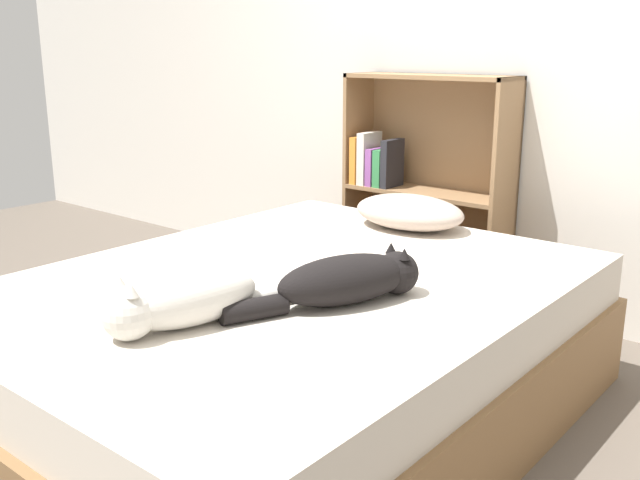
{
  "coord_description": "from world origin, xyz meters",
  "views": [
    {
      "loc": [
        1.53,
        -1.68,
        1.26
      ],
      "look_at": [
        0.0,
        0.16,
        0.61
      ],
      "focal_mm": 40.0,
      "sensor_mm": 36.0,
      "label": 1
    }
  ],
  "objects": [
    {
      "name": "ground_plane",
      "position": [
        0.0,
        0.0,
        0.0
      ],
      "size": [
        8.0,
        8.0,
        0.0
      ],
      "primitive_type": "plane",
      "color": "brown"
    },
    {
      "name": "wall_back",
      "position": [
        0.0,
        1.48,
        1.25
      ],
      "size": [
        8.0,
        0.06,
        2.5
      ],
      "color": "silver",
      "rests_on": "ground_plane"
    },
    {
      "name": "bed",
      "position": [
        0.0,
        0.0,
        0.25
      ],
      "size": [
        1.59,
        2.07,
        0.51
      ],
      "color": "brown",
      "rests_on": "ground_plane"
    },
    {
      "name": "pillow",
      "position": [
        -0.07,
        0.84,
        0.58
      ],
      "size": [
        0.49,
        0.34,
        0.14
      ],
      "color": "#B29E8E",
      "rests_on": "bed"
    },
    {
      "name": "cat_light",
      "position": [
        0.06,
        -0.51,
        0.58
      ],
      "size": [
        0.26,
        0.61,
        0.17
      ],
      "rotation": [
        0.0,
        0.0,
        4.46
      ],
      "color": "beige",
      "rests_on": "bed"
    },
    {
      "name": "cat_dark",
      "position": [
        0.29,
        -0.06,
        0.58
      ],
      "size": [
        0.35,
        0.62,
        0.16
      ],
      "rotation": [
        0.0,
        0.0,
        1.17
      ],
      "color": "black",
      "rests_on": "bed"
    },
    {
      "name": "bookshelf",
      "position": [
        -0.31,
        1.35,
        0.58
      ],
      "size": [
        0.85,
        0.26,
        1.13
      ],
      "color": "#8E6B47",
      "rests_on": "ground_plane"
    }
  ]
}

